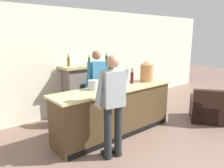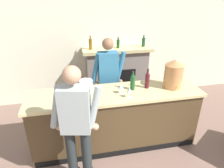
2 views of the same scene
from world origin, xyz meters
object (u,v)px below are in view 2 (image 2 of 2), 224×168
(fireplace_stone, at_px, (117,74))
(wine_bottle_port_short, at_px, (147,80))
(person_bartender, at_px, (108,79))
(ice_bucket_steel, at_px, (86,86))
(wine_glass_mid_counter, at_px, (121,87))
(wine_bottle_rose_blush, at_px, (179,73))
(wine_glass_front_right, at_px, (129,90))
(wine_bottle_chardonnay_pale, at_px, (133,82))
(copper_dispenser, at_px, (174,74))
(person_customer, at_px, (77,126))

(fireplace_stone, relative_size, wine_bottle_port_short, 4.83)
(person_bartender, bearing_deg, ice_bucket_steel, -131.82)
(wine_bottle_port_short, xyz_separation_m, wine_glass_mid_counter, (-0.47, -0.10, -0.04))
(wine_bottle_rose_blush, bearing_deg, wine_glass_front_right, -158.59)
(wine_bottle_port_short, distance_m, wine_glass_front_right, 0.46)
(fireplace_stone, xyz_separation_m, wine_glass_mid_counter, (-0.30, -1.58, 0.46))
(ice_bucket_steel, xyz_separation_m, wine_bottle_chardonnay_pale, (0.74, -0.09, 0.05))
(wine_bottle_rose_blush, xyz_separation_m, wine_glass_front_right, (-1.03, -0.40, -0.03))
(wine_glass_mid_counter, bearing_deg, ice_bucket_steel, 161.24)
(wine_bottle_port_short, bearing_deg, copper_dispenser, -7.77)
(person_bartender, bearing_deg, fireplace_stone, 67.38)
(wine_bottle_port_short, bearing_deg, person_bartender, 133.34)
(person_customer, distance_m, wine_bottle_chardonnay_pale, 1.21)
(ice_bucket_steel, relative_size, wine_glass_mid_counter, 1.45)
(wine_glass_front_right, bearing_deg, ice_bucket_steel, 151.33)
(fireplace_stone, bearing_deg, wine_bottle_port_short, -83.29)
(wine_bottle_rose_blush, bearing_deg, ice_bucket_steel, -177.76)
(person_customer, bearing_deg, wine_bottle_port_short, 32.29)
(wine_bottle_port_short, relative_size, wine_glass_front_right, 1.97)
(wine_bottle_chardonnay_pale, bearing_deg, copper_dispenser, -3.62)
(person_bartender, height_order, ice_bucket_steel, person_bartender)
(wine_bottle_chardonnay_pale, relative_size, wine_glass_front_right, 1.89)
(fireplace_stone, distance_m, person_bartender, 1.02)
(copper_dispenser, relative_size, wine_bottle_port_short, 1.44)
(fireplace_stone, distance_m, wine_bottle_chardonnay_pale, 1.57)
(person_bartender, bearing_deg, wine_bottle_chardonnay_pale, -63.71)
(copper_dispenser, xyz_separation_m, wine_bottle_chardonnay_pale, (-0.68, 0.04, -0.10))
(person_customer, relative_size, wine_glass_mid_counter, 11.70)
(wine_glass_mid_counter, bearing_deg, wine_bottle_port_short, 12.34)
(copper_dispenser, xyz_separation_m, wine_bottle_port_short, (-0.42, 0.06, -0.09))
(fireplace_stone, height_order, wine_glass_mid_counter, fireplace_stone)
(person_customer, bearing_deg, person_bartender, 64.16)
(wine_bottle_rose_blush, height_order, wine_glass_front_right, wine_bottle_rose_blush)
(wine_glass_front_right, xyz_separation_m, wine_glass_mid_counter, (-0.09, 0.16, -0.01))
(wine_bottle_chardonnay_pale, xyz_separation_m, wine_glass_mid_counter, (-0.22, -0.09, -0.03))
(person_customer, bearing_deg, wine_bottle_rose_blush, 25.96)
(wine_bottle_chardonnay_pale, xyz_separation_m, wine_bottle_rose_blush, (0.90, 0.16, 0.00))
(wine_bottle_chardonnay_pale, bearing_deg, wine_glass_front_right, -117.25)
(ice_bucket_steel, xyz_separation_m, wine_bottle_rose_blush, (1.64, 0.06, 0.05))
(copper_dispenser, bearing_deg, wine_glass_mid_counter, -177.13)
(wine_bottle_rose_blush, distance_m, wine_glass_mid_counter, 1.14)
(wine_bottle_port_short, relative_size, wine_glass_mid_counter, 2.20)
(ice_bucket_steel, bearing_deg, wine_bottle_rose_blush, 2.24)
(wine_bottle_chardonnay_pale, distance_m, wine_glass_front_right, 0.28)
(copper_dispenser, height_order, wine_glass_mid_counter, copper_dispenser)
(wine_bottle_port_short, bearing_deg, wine_bottle_rose_blush, 12.34)
(person_bartender, height_order, wine_glass_mid_counter, person_bartender)
(person_customer, height_order, wine_bottle_rose_blush, person_customer)
(person_customer, bearing_deg, copper_dispenser, 23.30)
(fireplace_stone, distance_m, copper_dispenser, 1.75)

